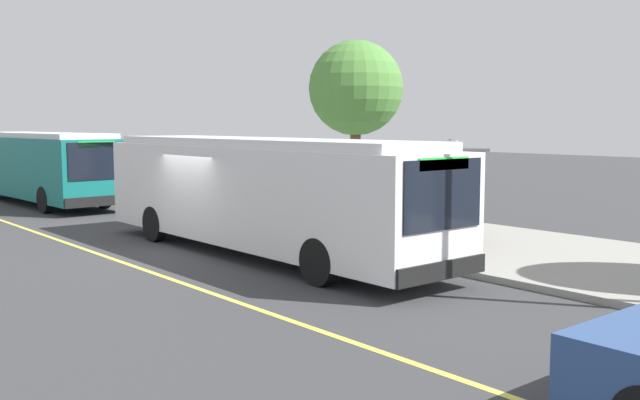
{
  "coord_description": "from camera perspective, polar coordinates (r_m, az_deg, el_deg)",
  "views": [
    {
      "loc": [
        16.25,
        -9.35,
        3.32
      ],
      "look_at": [
        3.03,
        1.67,
        1.47
      ],
      "focal_mm": 40.06,
      "sensor_mm": 36.0,
      "label": 1
    }
  ],
  "objects": [
    {
      "name": "pedestrian_commuter",
      "position": [
        18.43,
        9.88,
        -0.83
      ],
      "size": [
        0.24,
        0.4,
        1.69
      ],
      "color": "#282D47",
      "rests_on": "sidewalk_curb"
    },
    {
      "name": "transit_bus_second",
      "position": [
        31.79,
        -21.33,
        2.63
      ],
      "size": [
        10.81,
        2.92,
        2.95
      ],
      "color": "#146B66",
      "rests_on": "ground_plane"
    },
    {
      "name": "street_tree_near_shelter",
      "position": [
        24.59,
        2.87,
        8.85
      ],
      "size": [
        3.22,
        3.22,
        5.99
      ],
      "color": "brown",
      "rests_on": "sidewalk_curb"
    },
    {
      "name": "transit_bus_main",
      "position": [
        18.1,
        -4.69,
        0.71
      ],
      "size": [
        11.98,
        2.62,
        2.95
      ],
      "color": "white",
      "rests_on": "ground_plane"
    },
    {
      "name": "sidewalk_curb",
      "position": [
        22.59,
        3.51,
        -2.15
      ],
      "size": [
        44.0,
        6.4,
        0.15
      ],
      "primitive_type": "cube",
      "color": "gray",
      "rests_on": "ground_plane"
    },
    {
      "name": "lane_stripe_center",
      "position": [
        18.06,
        -15.84,
        -4.69
      ],
      "size": [
        36.0,
        0.14,
        0.01
      ],
      "primitive_type": "cube",
      "color": "#E0D64C",
      "rests_on": "ground_plane"
    },
    {
      "name": "route_sign_post",
      "position": [
        17.15,
        10.29,
        1.47
      ],
      "size": [
        0.44,
        0.08,
        2.8
      ],
      "color": "#333338",
      "rests_on": "sidewalk_curb"
    },
    {
      "name": "ground_plane",
      "position": [
        19.04,
        -9.77,
        -4.0
      ],
      "size": [
        120.0,
        120.0,
        0.0
      ],
      "primitive_type": "plane",
      "color": "#38383A"
    },
    {
      "name": "bus_shelter",
      "position": [
        20.87,
        8.72,
        2.2
      ],
      "size": [
        2.9,
        1.6,
        2.48
      ],
      "color": "#333338",
      "rests_on": "sidewalk_curb"
    },
    {
      "name": "waiting_bench",
      "position": [
        20.83,
        9.68,
        -1.37
      ],
      "size": [
        1.6,
        0.48,
        0.95
      ],
      "color": "brown",
      "rests_on": "sidewalk_curb"
    }
  ]
}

